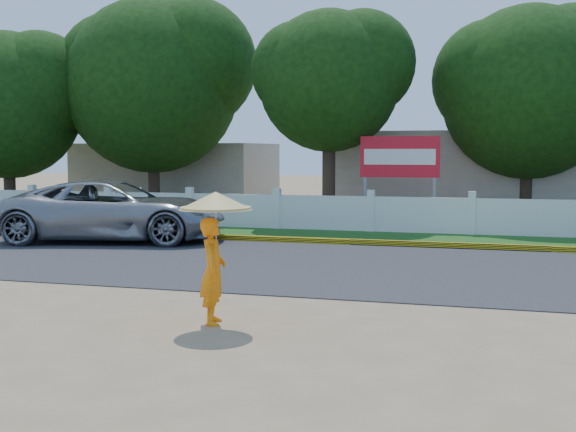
% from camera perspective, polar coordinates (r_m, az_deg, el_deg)
% --- Properties ---
extents(ground, '(120.00, 120.00, 0.00)m').
position_cam_1_polar(ground, '(11.51, -2.77, -7.33)').
color(ground, '#9E8460').
rests_on(ground, ground).
extents(road, '(60.00, 7.00, 0.02)m').
position_cam_1_polar(road, '(15.76, 2.51, -3.88)').
color(road, '#38383A').
rests_on(road, ground).
extents(grass_verge, '(60.00, 3.50, 0.03)m').
position_cam_1_polar(grass_verge, '(20.85, 5.89, -1.67)').
color(grass_verge, '#2D601E').
rests_on(grass_verge, ground).
extents(curb, '(40.00, 0.18, 0.16)m').
position_cam_1_polar(curb, '(19.19, 4.99, -2.06)').
color(curb, yellow).
rests_on(curb, ground).
extents(fence, '(40.00, 0.10, 1.10)m').
position_cam_1_polar(fence, '(22.22, 6.56, 0.13)').
color(fence, silver).
rests_on(fence, ground).
extents(building_near, '(10.00, 6.00, 3.20)m').
position_cam_1_polar(building_near, '(28.66, 14.78, 3.23)').
color(building_near, '#B7AD99').
rests_on(building_near, ground).
extents(building_far, '(8.00, 5.00, 2.80)m').
position_cam_1_polar(building_far, '(32.64, -8.69, 3.21)').
color(building_far, '#B7AD99').
rests_on(building_far, ground).
extents(vehicle, '(6.57, 4.13, 1.69)m').
position_cam_1_polar(vehicle, '(20.42, -13.61, 0.41)').
color(vehicle, gray).
rests_on(vehicle, ground).
extents(monk_with_parasol, '(1.05, 1.05, 1.91)m').
position_cam_1_polar(monk_with_parasol, '(10.36, -5.85, -1.75)').
color(monk_with_parasol, orange).
rests_on(monk_with_parasol, ground).
extents(billboard, '(2.50, 0.13, 2.95)m').
position_cam_1_polar(billboard, '(23.12, 8.81, 4.25)').
color(billboard, gray).
rests_on(billboard, ground).
extents(tree_row, '(40.46, 8.01, 8.87)m').
position_cam_1_polar(tree_row, '(25.06, 17.69, 10.35)').
color(tree_row, '#473828').
rests_on(tree_row, ground).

